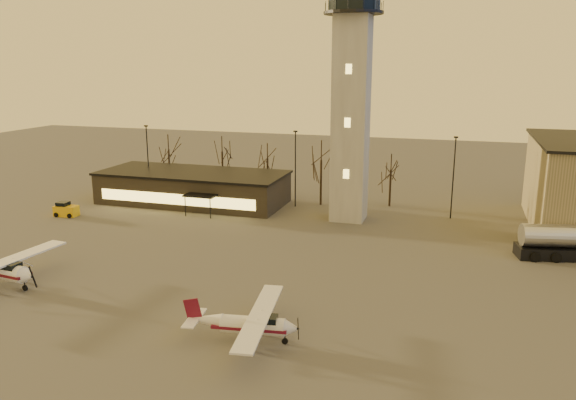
{
  "coord_description": "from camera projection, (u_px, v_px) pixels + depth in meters",
  "views": [
    {
      "loc": [
        12.7,
        -35.69,
        18.54
      ],
      "look_at": [
        -2.47,
        13.0,
        6.15
      ],
      "focal_mm": 35.0,
      "sensor_mm": 36.0,
      "label": 1
    }
  ],
  "objects": [
    {
      "name": "ground",
      "position": [
        267.0,
        324.0,
        41.15
      ],
      "size": [
        220.0,
        220.0,
        0.0
      ],
      "primitive_type": "plane",
      "color": "#42403D",
      "rests_on": "ground"
    },
    {
      "name": "control_tower",
      "position": [
        352.0,
        84.0,
        65.13
      ],
      "size": [
        6.8,
        6.8,
        32.6
      ],
      "color": "gray",
      "rests_on": "ground"
    },
    {
      "name": "terminal",
      "position": [
        193.0,
        187.0,
        76.67
      ],
      "size": [
        25.4,
        12.2,
        4.3
      ],
      "color": "black",
      "rests_on": "ground"
    },
    {
      "name": "light_poles",
      "position": [
        355.0,
        174.0,
        68.49
      ],
      "size": [
        58.5,
        12.25,
        10.14
      ],
      "color": "black",
      "rests_on": "ground"
    },
    {
      "name": "tree_row",
      "position": [
        267.0,
        155.0,
        80.04
      ],
      "size": [
        37.2,
        9.2,
        8.8
      ],
      "color": "black",
      "rests_on": "ground"
    },
    {
      "name": "cessna_front",
      "position": [
        255.0,
        328.0,
        38.24
      ],
      "size": [
        8.48,
        10.69,
        2.93
      ],
      "rotation": [
        0.0,
        0.0,
        0.14
      ],
      "color": "silver",
      "rests_on": "ground"
    },
    {
      "name": "cessna_rear",
      "position": [
        3.0,
        274.0,
        47.79
      ],
      "size": [
        9.75,
        12.31,
        3.38
      ],
      "rotation": [
        0.0,
        0.0,
        -0.1
      ],
      "color": "white",
      "rests_on": "ground"
    },
    {
      "name": "fuel_truck",
      "position": [
        566.0,
        245.0,
        54.71
      ],
      "size": [
        9.52,
        4.53,
        3.4
      ],
      "rotation": [
        0.0,
        0.0,
        0.21
      ],
      "color": "black",
      "rests_on": "ground"
    },
    {
      "name": "service_cart",
      "position": [
        66.0,
        211.0,
        70.17
      ],
      "size": [
        2.93,
        1.98,
        1.79
      ],
      "rotation": [
        0.0,
        0.0,
        0.07
      ],
      "color": "#E1AA0D",
      "rests_on": "ground"
    }
  ]
}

